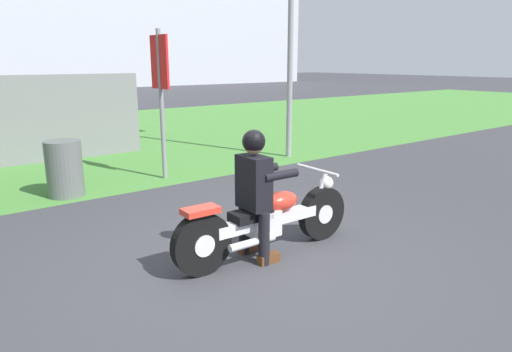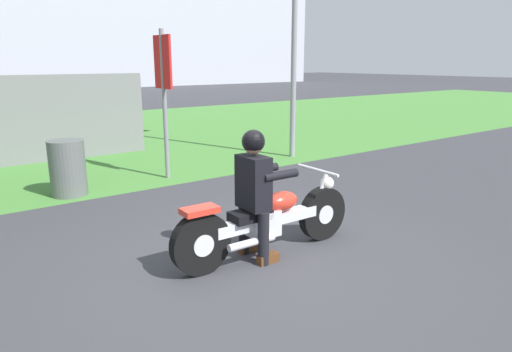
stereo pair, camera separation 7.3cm
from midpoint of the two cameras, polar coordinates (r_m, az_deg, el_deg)
name	(u,v)px [view 2 (the right image)]	position (r m, az deg, el deg)	size (l,w,h in m)	color
ground	(262,267)	(4.86, 1.15, -11.18)	(120.00, 120.00, 0.00)	#38383D
grass_verge	(42,142)	(13.39, -24.74, 3.85)	(60.00, 12.00, 0.01)	#478438
motorcycle_lead	(268,221)	(5.02, 1.88, -5.55)	(2.27, 0.66, 0.88)	black
rider_lead	(255,185)	(4.80, 0.29, -1.14)	(0.56, 0.48, 1.40)	black
trash_can	(68,168)	(7.79, -21.96, 0.91)	(0.55, 0.55, 0.88)	#595E5B
sign_banner	(164,81)	(8.31, -11.08, 11.37)	(0.08, 0.60, 2.60)	gray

